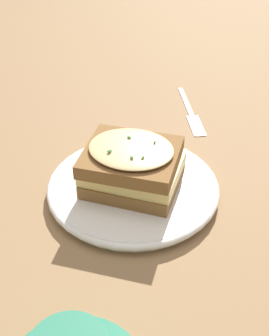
{
  "coord_description": "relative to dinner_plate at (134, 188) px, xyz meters",
  "views": [
    {
      "loc": [
        0.4,
        0.38,
        0.46
      ],
      "look_at": [
        0.01,
        0.0,
        0.05
      ],
      "focal_mm": 50.0,
      "sensor_mm": 36.0,
      "label": 1
    }
  ],
  "objects": [
    {
      "name": "fork",
      "position": [
        -0.24,
        -0.08,
        -0.01
      ],
      "size": [
        0.13,
        0.15,
        0.0
      ],
      "rotation": [
        0.0,
        0.0,
        5.6
      ],
      "color": "silver",
      "rests_on": "ground_plane"
    },
    {
      "name": "dinner_plate",
      "position": [
        0.0,
        0.0,
        0.0
      ],
      "size": [
        0.26,
        0.26,
        0.02
      ],
      "color": "white",
      "rests_on": "ground_plane"
    },
    {
      "name": "sandwich",
      "position": [
        0.0,
        -0.0,
        0.04
      ],
      "size": [
        0.17,
        0.17,
        0.07
      ],
      "rotation": [
        0.0,
        0.0,
        5.17
      ],
      "color": "brown",
      "rests_on": "dinner_plate"
    },
    {
      "name": "ground_plane",
      "position": [
        -0.01,
        -0.0,
        -0.01
      ],
      "size": [
        2.4,
        2.4,
        0.0
      ],
      "primitive_type": "plane",
      "color": "olive"
    }
  ]
}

